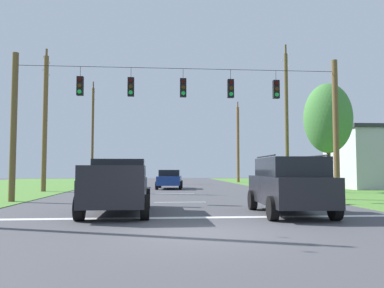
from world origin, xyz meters
name	(u,v)px	position (x,y,z in m)	size (l,w,h in m)	color
ground_plane	(198,233)	(0.00, 0.00, 0.00)	(120.00, 120.00, 0.00)	#47474C
stop_bar_stripe	(189,218)	(0.00, 3.10, 0.00)	(13.95, 0.45, 0.01)	white
lane_dash_0	(180,202)	(0.00, 9.10, 0.00)	(0.15, 2.50, 0.01)	white
lane_dash_1	(175,194)	(0.00, 15.51, 0.00)	(0.15, 2.50, 0.01)	white
lane_dash_2	(172,188)	(0.00, 22.62, 0.00)	(0.15, 2.50, 0.01)	white
lane_dash_3	(170,185)	(0.00, 29.02, 0.00)	(0.15, 2.50, 0.01)	white
lane_dash_4	(168,182)	(0.00, 36.71, 0.00)	(0.15, 2.50, 0.01)	white
overhead_signal_span	(180,118)	(0.05, 9.79, 4.14)	(16.52, 0.31, 7.31)	brown
pickup_truck	(118,186)	(-2.46, 4.55, 0.97)	(2.37, 5.44, 1.95)	black
suv_black	(289,184)	(3.55, 3.66, 1.06)	(2.40, 4.89, 2.05)	black
distant_car_crossing_white	(306,179)	(11.04, 21.61, 0.79)	(4.38, 2.18, 1.52)	silver
distant_car_oncoming	(121,178)	(-4.37, 24.68, 0.79)	(2.29, 4.43, 1.52)	black
distant_car_far_parked	(170,179)	(-0.18, 21.87, 0.79)	(2.30, 4.43, 1.52)	navy
utility_pole_mid_right	(287,117)	(8.79, 19.57, 5.63)	(0.28, 1.88, 11.31)	brown
utility_pole_far_right	(238,143)	(8.28, 36.02, 4.63)	(0.33, 1.74, 9.64)	brown
utility_pole_mid_left	(45,120)	(-9.06, 18.36, 5.02)	(0.33, 1.61, 10.15)	brown
utility_pole_far_left	(93,132)	(-8.63, 35.25, 5.78)	(0.27, 1.90, 11.59)	brown
tree_roadside_right	(328,118)	(10.37, 15.71, 5.02)	(3.22, 3.22, 7.40)	brown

